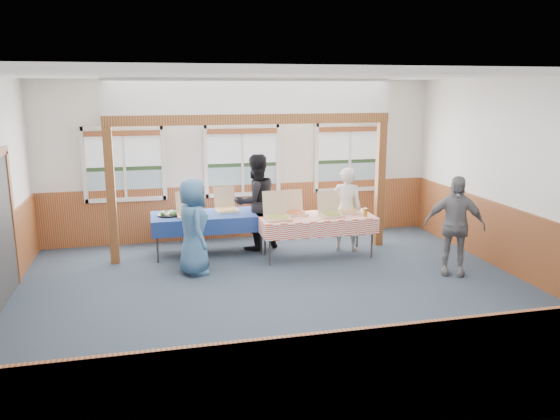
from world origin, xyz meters
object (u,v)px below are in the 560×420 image
at_px(man_blue, 193,227).
at_px(person_grey, 454,225).
at_px(table_right, 316,219).
at_px(woman_black, 256,202).
at_px(woman_white, 346,209).
at_px(table_left, 210,216).

relative_size(man_blue, person_grey, 0.97).
distance_m(table_right, woman_black, 1.23).
bearing_deg(woman_black, person_grey, 122.56).
bearing_deg(woman_white, table_left, 12.64).
height_order(woman_white, person_grey, person_grey).
height_order(table_right, woman_white, woman_white).
bearing_deg(table_left, man_blue, -113.18).
bearing_deg(table_right, table_left, -179.15).
distance_m(table_right, man_blue, 2.31).
bearing_deg(man_blue, woman_black, -56.47).
bearing_deg(woman_black, table_right, 123.70).
xyz_separation_m(table_left, table_right, (1.88, -0.62, -0.00)).
relative_size(woman_white, woman_black, 0.87).
bearing_deg(table_right, woman_black, 163.26).
distance_m(table_left, person_grey, 4.33).
relative_size(woman_white, person_grey, 0.96).
height_order(table_right, woman_black, woman_black).
xyz_separation_m(table_right, man_blue, (-2.26, -0.46, 0.09)).
xyz_separation_m(table_left, woman_white, (2.53, -0.40, 0.09)).
height_order(table_right, man_blue, man_blue).
distance_m(table_right, woman_white, 0.70).
distance_m(woman_white, man_blue, 3.00).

